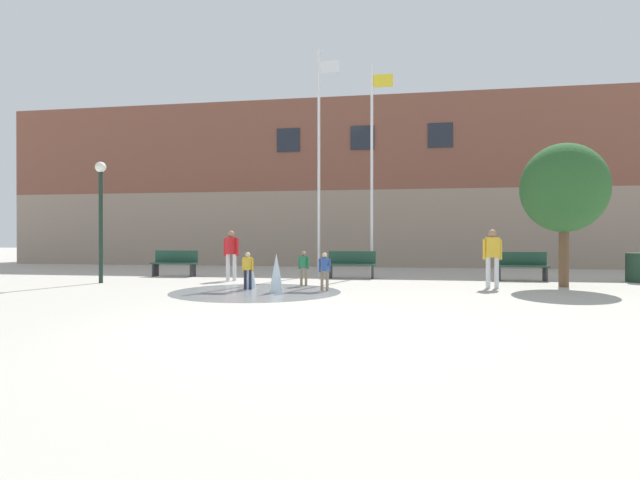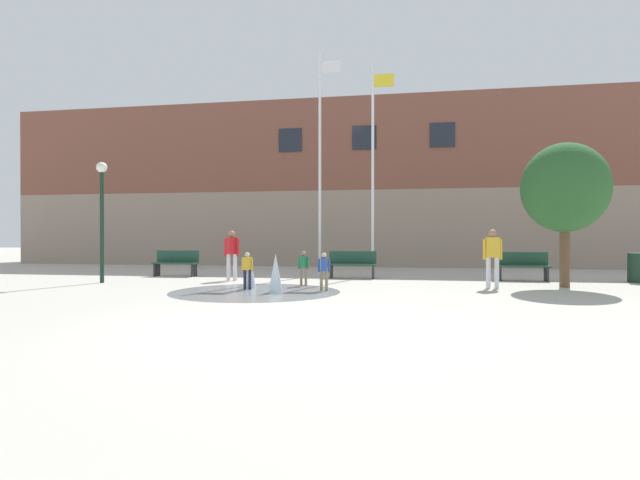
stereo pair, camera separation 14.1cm
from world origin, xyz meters
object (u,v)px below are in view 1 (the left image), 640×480
(child_running, at_px, (248,268))
(adult_near_bench, at_px, (492,254))
(trash_can, at_px, (636,268))
(flagpole_left, at_px, (320,156))
(flagpole_right, at_px, (373,163))
(child_with_pink_shirt, at_px, (325,268))
(park_bench_near_trashcan, at_px, (352,264))
(child_in_fountain, at_px, (304,266))
(street_tree_near_building, at_px, (564,188))
(park_bench_far_right, at_px, (521,266))
(park_bench_under_right_flagpole, at_px, (175,263))
(adult_in_red, at_px, (231,251))
(lamp_post_left_lane, at_px, (101,203))

(child_running, xyz_separation_m, adult_near_bench, (6.41, 1.40, 0.35))
(adult_near_bench, xyz_separation_m, trash_can, (4.65, 2.59, -0.48))
(flagpole_left, relative_size, flagpole_right, 1.08)
(child_with_pink_shirt, xyz_separation_m, trash_can, (9.02, 3.97, -0.13))
(child_with_pink_shirt, height_order, flagpole_right, flagpole_right)
(park_bench_near_trashcan, relative_size, child_with_pink_shirt, 1.62)
(child_in_fountain, bearing_deg, flagpole_left, -145.41)
(trash_can, bearing_deg, street_tree_near_building, -144.82)
(park_bench_far_right, relative_size, flagpole_right, 0.21)
(adult_near_bench, height_order, trash_can, adult_near_bench)
(adult_near_bench, height_order, street_tree_near_building, street_tree_near_building)
(flagpole_left, xyz_separation_m, trash_can, (10.03, -1.35, -3.90))
(flagpole_right, bearing_deg, flagpole_left, 180.00)
(child_with_pink_shirt, height_order, trash_can, child_with_pink_shirt)
(park_bench_under_right_flagpole, xyz_separation_m, adult_near_bench, (10.30, -2.45, 0.45))
(adult_in_red, bearing_deg, park_bench_under_right_flagpole, -84.99)
(park_bench_near_trashcan, height_order, street_tree_near_building, street_tree_near_building)
(park_bench_near_trashcan, relative_size, flagpole_right, 0.21)
(child_in_fountain, height_order, adult_in_red, adult_in_red)
(child_with_pink_shirt, distance_m, child_running, 2.04)
(child_running, distance_m, lamp_post_left_lane, 5.41)
(flagpole_left, bearing_deg, lamp_post_left_lane, -144.95)
(adult_near_bench, xyz_separation_m, flagpole_left, (-5.38, 3.94, 3.41))
(park_bench_far_right, distance_m, flagpole_left, 7.85)
(adult_near_bench, bearing_deg, child_running, 4.69)
(adult_in_red, distance_m, lamp_post_left_lane, 4.14)
(park_bench_near_trashcan, bearing_deg, flagpole_left, 135.57)
(child_running, xyz_separation_m, street_tree_near_building, (8.44, 2.14, 2.16))
(park_bench_under_right_flagpole, distance_m, child_in_fountain, 5.77)
(park_bench_near_trashcan, distance_m, flagpole_right, 3.84)
(child_in_fountain, relative_size, flagpole_right, 0.13)
(flagpole_right, bearing_deg, child_running, -119.02)
(child_in_fountain, bearing_deg, child_with_pink_shirt, 64.33)
(flagpole_right, bearing_deg, child_in_fountain, -112.67)
(park_bench_under_right_flagpole, bearing_deg, flagpole_left, 16.74)
(child_with_pink_shirt, distance_m, adult_in_red, 4.28)
(child_running, xyz_separation_m, child_in_fountain, (1.25, 1.25, 0.00))
(trash_can, relative_size, street_tree_near_building, 0.23)
(park_bench_near_trashcan, bearing_deg, child_running, -119.87)
(flagpole_right, xyz_separation_m, lamp_post_left_lane, (-7.92, -4.21, -1.64))
(park_bench_under_right_flagpole, distance_m, park_bench_far_right, 11.63)
(adult_in_red, distance_m, flagpole_left, 5.00)
(adult_near_bench, xyz_separation_m, flagpole_right, (-3.45, 3.94, 3.11))
(park_bench_far_right, distance_m, street_tree_near_building, 3.03)
(child_running, bearing_deg, adult_in_red, -108.46)
(park_bench_near_trashcan, relative_size, adult_in_red, 1.01)
(trash_can, bearing_deg, park_bench_near_trashcan, 179.53)
(child_with_pink_shirt, bearing_deg, flagpole_right, -6.40)
(flagpole_left, bearing_deg, adult_near_bench, -36.21)
(child_with_pink_shirt, bearing_deg, street_tree_near_building, -68.24)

